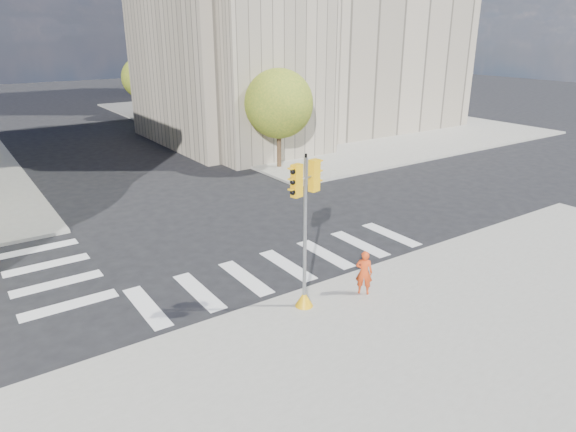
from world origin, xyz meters
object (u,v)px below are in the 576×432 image
object	(u,v)px
lamp_near	(252,89)
lamp_far	(171,74)
traffic_signal	(305,245)
photographer	(364,272)

from	to	relation	value
lamp_near	lamp_far	distance (m)	14.00
lamp_near	lamp_far	bearing A→B (deg)	90.00
lamp_far	traffic_signal	size ratio (longest dim) A/B	1.67
traffic_signal	photographer	distance (m)	2.50
photographer	traffic_signal	bearing A→B (deg)	34.38
lamp_near	traffic_signal	world-z (taller)	lamp_near
lamp_far	lamp_near	bearing A→B (deg)	-90.00
traffic_signal	photographer	size ratio (longest dim) A/B	3.24
lamp_near	photographer	xyz separation A→B (m)	(-7.40, -19.40, -3.68)
lamp_near	photographer	bearing A→B (deg)	-110.89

